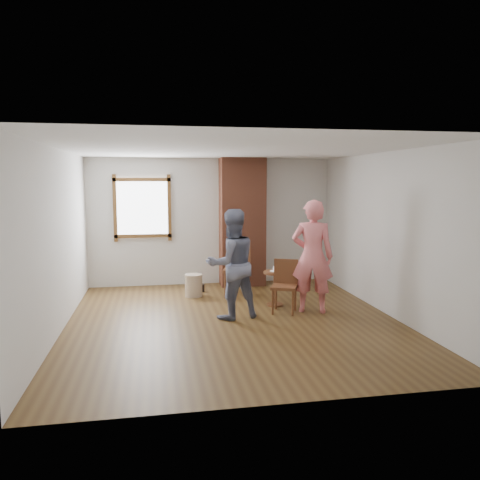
# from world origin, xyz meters

# --- Properties ---
(ground) EXTENTS (5.50, 5.50, 0.00)m
(ground) POSITION_xyz_m (0.00, 0.00, 0.00)
(ground) COLOR brown
(ground) RESTS_ON ground
(room_shell) EXTENTS (5.04, 5.52, 2.62)m
(room_shell) POSITION_xyz_m (-0.06, 0.61, 1.81)
(room_shell) COLOR silver
(room_shell) RESTS_ON ground
(brick_chimney) EXTENTS (0.90, 0.50, 2.60)m
(brick_chimney) POSITION_xyz_m (0.60, 2.50, 1.30)
(brick_chimney) COLOR brown
(brick_chimney) RESTS_ON ground
(stoneware_crock) EXTENTS (0.40, 0.40, 0.42)m
(stoneware_crock) POSITION_xyz_m (-0.47, 1.67, 0.21)
(stoneware_crock) COLOR #C5AA8E
(stoneware_crock) RESTS_ON ground
(dark_pot) EXTENTS (0.19, 0.19, 0.15)m
(dark_pot) POSITION_xyz_m (-0.31, 2.01, 0.07)
(dark_pot) COLOR black
(dark_pot) RESTS_ON ground
(dining_chair_left) EXTENTS (0.59, 0.59, 1.00)m
(dining_chair_left) POSITION_xyz_m (0.34, 1.61, 0.56)
(dining_chair_left) COLOR brown
(dining_chair_left) RESTS_ON ground
(dining_chair_right) EXTENTS (0.53, 0.53, 0.86)m
(dining_chair_right) POSITION_xyz_m (0.92, 0.38, 0.48)
(dining_chair_right) COLOR brown
(dining_chair_right) RESTS_ON ground
(side_table) EXTENTS (0.40, 0.40, 0.60)m
(side_table) POSITION_xyz_m (0.85, 0.77, 0.40)
(side_table) COLOR brown
(side_table) RESTS_ON ground
(cake_plate) EXTENTS (0.18, 0.18, 0.01)m
(cake_plate) POSITION_xyz_m (0.85, 0.77, 0.60)
(cake_plate) COLOR white
(cake_plate) RESTS_ON side_table
(cake_slice) EXTENTS (0.08, 0.07, 0.06)m
(cake_slice) POSITION_xyz_m (0.86, 0.77, 0.64)
(cake_slice) COLOR white
(cake_slice) RESTS_ON cake_plate
(man) EXTENTS (0.98, 0.85, 1.71)m
(man) POSITION_xyz_m (0.00, 0.18, 0.86)
(man) COLOR #161A3D
(man) RESTS_ON ground
(person_pink) EXTENTS (0.79, 0.66, 1.84)m
(person_pink) POSITION_xyz_m (1.35, 0.30, 0.92)
(person_pink) COLOR #F3797F
(person_pink) RESTS_ON ground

